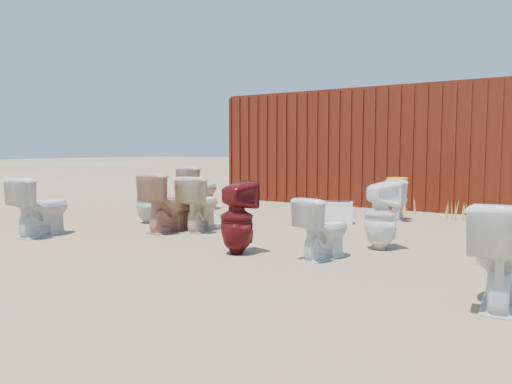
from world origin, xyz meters
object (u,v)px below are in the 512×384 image
Objects in this scene: toilet_front_c at (324,228)px; toilet_back_e at (380,215)px; toilet_back_beige_left at (200,188)px; toilet_back_beige_right at (200,203)px; shipping_container at (371,148)px; toilet_front_maroon at (237,218)px; toilet_back_yellowlid at (397,200)px; toilet_front_pink at (170,202)px; toilet_front_e at (500,254)px; toilet_back_a at (147,199)px; toilet_front_a at (41,206)px; loose_tank at (337,212)px.

toilet_back_e is at bearing -98.40° from toilet_front_c.
toilet_back_beige_right is (1.57, -1.83, -0.03)m from toilet_back_beige_left.
shipping_container is 7.30× the size of toilet_front_maroon.
toilet_back_beige_left is at bearing 18.94° from toilet_back_e.
toilet_front_maroon reaches higher than toilet_back_yellowlid.
toilet_back_beige_left is at bearing -123.29° from shipping_container.
toilet_front_pink reaches higher than toilet_front_e.
toilet_back_beige_right is (-2.31, 0.69, 0.06)m from toilet_front_c.
toilet_front_pink is 2.50m from toilet_back_beige_left.
toilet_front_maroon reaches higher than toilet_back_a.
toilet_front_a is 2.15m from toilet_back_beige_right.
toilet_front_maroon reaches higher than toilet_back_beige_right.
shipping_container is 7.06m from toilet_front_a.
toilet_back_e is at bearing -152.73° from toilet_back_a.
toilet_front_e is 4.61m from toilet_back_yellowlid.
toilet_front_e is (3.53, -6.59, -0.80)m from shipping_container.
toilet_front_maroon is (0.79, -6.17, -0.79)m from shipping_container.
shipping_container is 5.58m from toilet_front_pink.
toilet_front_a is 4.35m from loose_tank.
toilet_front_maroon reaches higher than loose_tank.
shipping_container is at bearing -82.73° from toilet_back_a.
toilet_front_pink is 2.63m from loose_tank.
toilet_front_maroon is 1.21× the size of toilet_back_yellowlid.
toilet_back_yellowlid is 0.83× the size of toilet_back_e.
toilet_back_e is at bearing -166.45° from toilet_front_pink.
toilet_front_c is at bearing -73.72° from shipping_container.
toilet_back_a is at bearing -169.39° from loose_tank.
toilet_front_e is 4.22m from loose_tank.
toilet_back_beige_left is 3.67m from toilet_back_yellowlid.
toilet_front_a is at bearing 105.39° from toilet_back_a.
toilet_front_maroon is 3.73m from toilet_back_yellowlid.
toilet_front_pink is at bearing -99.35° from shipping_container.
toilet_front_pink reaches higher than toilet_back_e.
toilet_front_pink is 1.71× the size of loose_tank.
toilet_front_a is at bearing 50.88° from toilet_front_pink.
toilet_front_a is 1.67m from toilet_back_a.
toilet_back_yellowlid is (2.01, 2.66, -0.06)m from toilet_back_beige_right.
toilet_back_yellowlid is (3.18, 2.57, -0.05)m from toilet_back_a.
toilet_back_beige_right is at bearing 131.00° from toilet_back_beige_left.
toilet_front_pink is 1.26× the size of toilet_back_yellowlid.
shipping_container is 5.47m from toilet_back_e.
toilet_front_e is at bearing 175.49° from toilet_front_a.
toilet_back_a reaches higher than toilet_front_c.
toilet_front_c is 0.86× the size of toilet_back_a.
toilet_front_a is 1.02× the size of toilet_back_beige_right.
toilet_front_maroon is at bearing 83.75° from toilet_back_e.
toilet_front_e is at bearing -171.76° from toilet_front_maroon.
toilet_back_yellowlid reaches higher than toilet_front_c.
toilet_front_e is 2.17m from toilet_back_e.
shipping_container reaches higher than toilet_back_beige_left.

